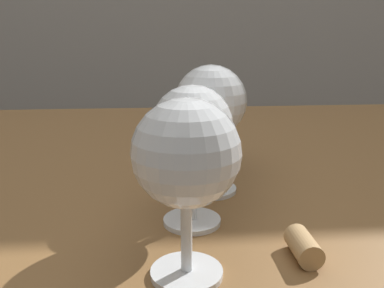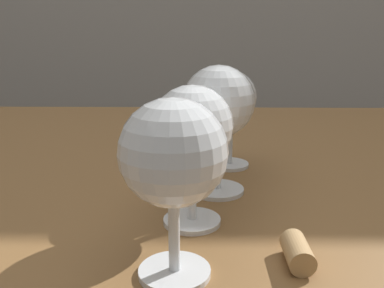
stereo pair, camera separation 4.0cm
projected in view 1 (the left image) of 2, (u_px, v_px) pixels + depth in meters
The scene contains 6 objects.
dining_table at pixel (127, 209), 0.66m from camera, with size 1.55×0.88×0.77m.
wine_glass_amber at pixel (186, 158), 0.30m from camera, with size 0.08×0.08×0.14m.
wine_glass_merlot at pixel (192, 130), 0.39m from camera, with size 0.08×0.08×0.14m.
wine_glass_cabernet at pixel (211, 105), 0.47m from camera, with size 0.08×0.08×0.15m.
wine_glass_empty at pixel (216, 100), 0.57m from camera, with size 0.07×0.07×0.14m.
cork at pixel (303, 246), 0.35m from camera, with size 0.02×0.02×0.04m, color tan.
Camera 1 is at (0.05, -0.61, 0.95)m, focal length 38.49 mm.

